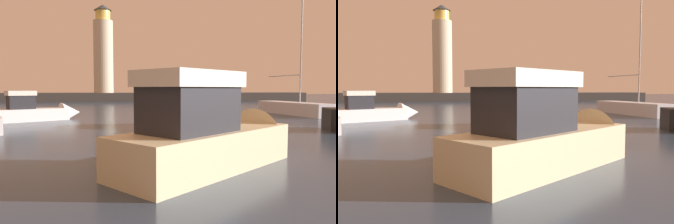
# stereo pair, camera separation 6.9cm
# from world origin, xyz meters

# --- Properties ---
(ground_plane) EXTENTS (220.00, 220.00, 0.00)m
(ground_plane) POSITION_xyz_m (0.00, 31.22, 0.00)
(ground_plane) COLOR #2D3D51
(breakwater) EXTENTS (68.24, 5.98, 1.66)m
(breakwater) POSITION_xyz_m (0.00, 62.43, 0.83)
(breakwater) COLOR #423F3D
(breakwater) RESTS_ON ground_plane
(lighthouse) EXTENTS (3.62, 3.62, 16.31)m
(lighthouse) POSITION_xyz_m (-5.33, 62.43, 9.38)
(lighthouse) COLOR beige
(lighthouse) RESTS_ON breakwater
(motorboat_1) EXTENTS (6.67, 4.65, 2.55)m
(motorboat_1) POSITION_xyz_m (-8.61, 24.94, 0.71)
(motorboat_1) COLOR white
(motorboat_1) RESTS_ON ground_plane
(motorboat_2) EXTENTS (3.35, 7.74, 2.88)m
(motorboat_2) POSITION_xyz_m (2.10, 17.23, 0.81)
(motorboat_2) COLOR white
(motorboat_2) RESTS_ON ground_plane
(motorboat_4) EXTENTS (7.56, 6.53, 3.28)m
(motorboat_4) POSITION_xyz_m (0.58, 8.84, 0.97)
(motorboat_4) COLOR beige
(motorboat_4) RESTS_ON ground_plane
(sailboat_moored) EXTENTS (3.20, 9.16, 15.18)m
(sailboat_moored) POSITION_xyz_m (13.61, 27.73, 0.65)
(sailboat_moored) COLOR silver
(sailboat_moored) RESTS_ON ground_plane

